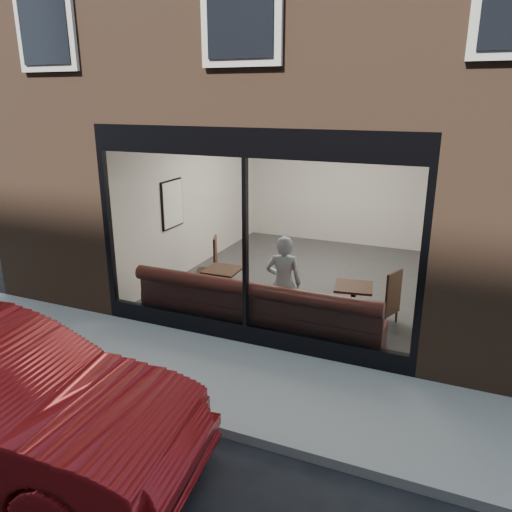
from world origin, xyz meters
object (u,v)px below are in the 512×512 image
at_px(cafe_table_right, 354,287).
at_px(cafe_chair_right, 381,310).
at_px(cafe_table_left, 223,270).
at_px(person, 283,283).
at_px(banquette, 256,319).
at_px(cafe_chair_left, 206,271).

height_order(cafe_table_right, cafe_chair_right, cafe_table_right).
bearing_deg(cafe_table_left, person, -13.07).
bearing_deg(banquette, person, 39.40).
height_order(person, cafe_table_right, person).
distance_m(banquette, cafe_chair_right, 2.09).
distance_m(cafe_table_left, cafe_chair_left, 1.52).
bearing_deg(person, cafe_chair_right, -163.54).
bearing_deg(banquette, cafe_chair_right, 32.04).
relative_size(cafe_table_right, cafe_chair_right, 1.36).
bearing_deg(cafe_table_right, person, -159.68).
relative_size(person, cafe_table_left, 2.69).
relative_size(cafe_table_left, cafe_chair_left, 1.47).
xyz_separation_m(cafe_chair_left, cafe_chair_right, (3.58, -0.55, 0.00)).
height_order(person, cafe_chair_right, person).
xyz_separation_m(person, cafe_table_left, (-1.22, 0.28, -0.04)).
distance_m(banquette, person, 0.71).
distance_m(banquette, cafe_chair_left, 2.45).
distance_m(banquette, cafe_table_right, 1.62).
bearing_deg(cafe_chair_right, banquette, 53.80).
distance_m(cafe_table_right, cafe_chair_left, 3.38).
distance_m(cafe_chair_left, cafe_chair_right, 3.63).
xyz_separation_m(cafe_table_left, cafe_chair_right, (2.65, 0.54, -0.50)).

